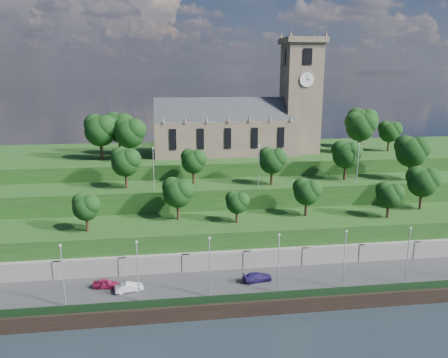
{
  "coord_description": "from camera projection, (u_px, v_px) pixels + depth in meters",
  "views": [
    {
      "loc": [
        -17.61,
        -54.35,
        33.25
      ],
      "look_at": [
        -6.22,
        30.0,
        12.72
      ],
      "focal_mm": 35.0,
      "sensor_mm": 36.0,
      "label": 1
    }
  ],
  "objects": [
    {
      "name": "ground",
      "position": [
        295.0,
        313.0,
        62.45
      ],
      "size": [
        320.0,
        320.0,
        0.0
      ],
      "primitive_type": "plane",
      "color": "black",
      "rests_on": "ground"
    },
    {
      "name": "lamp_posts_promenade",
      "position": [
        278.0,
        259.0,
        62.9
      ],
      "size": [
        60.36,
        0.36,
        9.16
      ],
      "color": "#B2B2B7",
      "rests_on": "promenade"
    },
    {
      "name": "retaining_wall",
      "position": [
        275.0,
        262.0,
        73.39
      ],
      "size": [
        160.0,
        2.1,
        5.0
      ],
      "color": "slate",
      "rests_on": "ground"
    },
    {
      "name": "fence",
      "position": [
        294.0,
        294.0,
        62.41
      ],
      "size": [
        160.0,
        0.1,
        1.2
      ],
      "primitive_type": "cube",
      "color": "black",
      "rests_on": "promenade"
    },
    {
      "name": "trees_hilltop",
      "position": [
        237.0,
        126.0,
        100.14
      ],
      "size": [
        73.71,
        16.48,
        10.02
      ],
      "color": "black",
      "rests_on": "hilltop"
    },
    {
      "name": "car_left",
      "position": [
        106.0,
        283.0,
        65.4
      ],
      "size": [
        4.05,
        2.02,
        1.33
      ],
      "primitive_type": "imported",
      "rotation": [
        0.0,
        0.0,
        1.45
      ],
      "color": "maroon",
      "rests_on": "promenade"
    },
    {
      "name": "embankment_lower",
      "position": [
        267.0,
        240.0,
        78.85
      ],
      "size": [
        160.0,
        12.0,
        8.0
      ],
      "primitive_type": "cube",
      "color": "#193C14",
      "rests_on": "ground"
    },
    {
      "name": "hilltop",
      "position": [
        238.0,
        180.0,
        108.86
      ],
      "size": [
        160.0,
        32.0,
        15.0
      ],
      "primitive_type": "cube",
      "color": "#193C14",
      "rests_on": "ground"
    },
    {
      "name": "car_middle",
      "position": [
        129.0,
        287.0,
        64.28
      ],
      "size": [
        4.33,
        2.27,
        1.36
      ],
      "primitive_type": "imported",
      "rotation": [
        0.0,
        0.0,
        1.78
      ],
      "color": "#BAB8BE",
      "rests_on": "promenade"
    },
    {
      "name": "lamp_posts_upper",
      "position": [
        259.0,
        163.0,
        83.59
      ],
      "size": [
        40.36,
        0.36,
        8.1
      ],
      "color": "#B2B2B7",
      "rests_on": "embankment_upper"
    },
    {
      "name": "trees_upper",
      "position": [
        295.0,
        155.0,
        86.31
      ],
      "size": [
        63.34,
        8.43,
        9.22
      ],
      "color": "black",
      "rests_on": "embankment_upper"
    },
    {
      "name": "promenade",
      "position": [
        284.0,
        286.0,
        67.99
      ],
      "size": [
        160.0,
        12.0,
        2.0
      ],
      "primitive_type": "cube",
      "color": "#2D2D30",
      "rests_on": "ground"
    },
    {
      "name": "embankment_upper",
      "position": [
        255.0,
        211.0,
        88.98
      ],
      "size": [
        160.0,
        10.0,
        12.0
      ],
      "primitive_type": "cube",
      "color": "#193C14",
      "rests_on": "ground"
    },
    {
      "name": "trees_lower",
      "position": [
        293.0,
        191.0,
        77.87
      ],
      "size": [
        66.67,
        8.96,
        8.26
      ],
      "color": "black",
      "rests_on": "embankment_lower"
    },
    {
      "name": "quay_wall",
      "position": [
        295.0,
        306.0,
        62.14
      ],
      "size": [
        160.0,
        0.5,
        2.2
      ],
      "primitive_type": "cube",
      "color": "black",
      "rests_on": "ground"
    },
    {
      "name": "car_right",
      "position": [
        257.0,
        277.0,
        67.49
      ],
      "size": [
        4.91,
        2.62,
        1.35
      ],
      "primitive_type": "imported",
      "rotation": [
        0.0,
        0.0,
        1.73
      ],
      "color": "#211752",
      "rests_on": "promenade"
    },
    {
      "name": "church",
      "position": [
        245.0,
        121.0,
        101.57
      ],
      "size": [
        38.6,
        12.35,
        27.6
      ],
      "color": "brown",
      "rests_on": "hilltop"
    }
  ]
}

